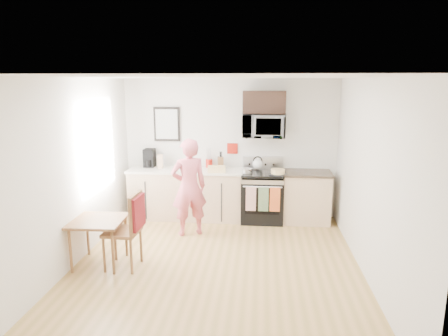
# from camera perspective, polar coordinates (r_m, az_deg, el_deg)

# --- Properties ---
(floor) EXTENTS (4.60, 4.60, 0.00)m
(floor) POSITION_cam_1_polar(r_m,az_deg,el_deg) (5.78, -1.09, -13.86)
(floor) COLOR olive
(floor) RESTS_ON ground
(back_wall) EXTENTS (4.00, 0.04, 2.60)m
(back_wall) POSITION_cam_1_polar(r_m,az_deg,el_deg) (7.58, 0.84, 2.82)
(back_wall) COLOR silver
(back_wall) RESTS_ON floor
(front_wall) EXTENTS (4.00, 0.04, 2.60)m
(front_wall) POSITION_cam_1_polar(r_m,az_deg,el_deg) (3.17, -5.97, -10.94)
(front_wall) COLOR silver
(front_wall) RESTS_ON floor
(left_wall) EXTENTS (0.04, 4.60, 2.60)m
(left_wall) POSITION_cam_1_polar(r_m,az_deg,el_deg) (5.90, -20.81, -0.72)
(left_wall) COLOR silver
(left_wall) RESTS_ON floor
(right_wall) EXTENTS (0.04, 4.60, 2.60)m
(right_wall) POSITION_cam_1_polar(r_m,az_deg,el_deg) (5.48, 20.11, -1.61)
(right_wall) COLOR silver
(right_wall) RESTS_ON floor
(ceiling) EXTENTS (4.00, 4.60, 0.04)m
(ceiling) POSITION_cam_1_polar(r_m,az_deg,el_deg) (5.19, -1.20, 12.88)
(ceiling) COLOR white
(ceiling) RESTS_ON back_wall
(window) EXTENTS (0.06, 1.40, 1.50)m
(window) POSITION_cam_1_polar(r_m,az_deg,el_deg) (6.56, -17.65, 2.97)
(window) COLOR white
(window) RESTS_ON left_wall
(cabinet_left) EXTENTS (2.10, 0.60, 0.90)m
(cabinet_left) POSITION_cam_1_polar(r_m,az_deg,el_deg) (7.58, -5.41, -3.82)
(cabinet_left) COLOR tan
(cabinet_left) RESTS_ON floor
(countertop_left) EXTENTS (2.14, 0.64, 0.04)m
(countertop_left) POSITION_cam_1_polar(r_m,az_deg,el_deg) (7.47, -5.48, -0.35)
(countertop_left) COLOR beige
(countertop_left) RESTS_ON cabinet_left
(cabinet_right) EXTENTS (0.84, 0.60, 0.90)m
(cabinet_right) POSITION_cam_1_polar(r_m,az_deg,el_deg) (7.50, 11.62, -4.20)
(cabinet_right) COLOR tan
(cabinet_right) RESTS_ON floor
(countertop_right) EXTENTS (0.88, 0.64, 0.04)m
(countertop_right) POSITION_cam_1_polar(r_m,az_deg,el_deg) (7.38, 11.77, -0.70)
(countertop_right) COLOR black
(countertop_right) RESTS_ON cabinet_right
(range) EXTENTS (0.76, 0.70, 1.16)m
(range) POSITION_cam_1_polar(r_m,az_deg,el_deg) (7.43, 5.48, -4.26)
(range) COLOR black
(range) RESTS_ON floor
(microwave) EXTENTS (0.76, 0.51, 0.42)m
(microwave) POSITION_cam_1_polar(r_m,az_deg,el_deg) (7.28, 5.69, 6.02)
(microwave) COLOR silver
(microwave) RESTS_ON back_wall
(upper_cabinet) EXTENTS (0.76, 0.35, 0.40)m
(upper_cabinet) POSITION_cam_1_polar(r_m,az_deg,el_deg) (7.29, 5.76, 9.35)
(upper_cabinet) COLOR black
(upper_cabinet) RESTS_ON back_wall
(wall_art) EXTENTS (0.50, 0.04, 0.65)m
(wall_art) POSITION_cam_1_polar(r_m,az_deg,el_deg) (7.68, -8.17, 6.22)
(wall_art) COLOR black
(wall_art) RESTS_ON back_wall
(wall_trivet) EXTENTS (0.20, 0.02, 0.20)m
(wall_trivet) POSITION_cam_1_polar(r_m,az_deg,el_deg) (7.56, 1.21, 2.80)
(wall_trivet) COLOR #A5180E
(wall_trivet) RESTS_ON back_wall
(person) EXTENTS (0.71, 0.60, 1.64)m
(person) POSITION_cam_1_polar(r_m,az_deg,el_deg) (6.66, -5.03, -2.77)
(person) COLOR #CB3752
(person) RESTS_ON floor
(dining_table) EXTENTS (0.71, 0.71, 0.66)m
(dining_table) POSITION_cam_1_polar(r_m,az_deg,el_deg) (5.89, -17.52, -7.76)
(dining_table) COLOR brown
(dining_table) RESTS_ON floor
(chair) EXTENTS (0.52, 0.47, 1.07)m
(chair) POSITION_cam_1_polar(r_m,az_deg,el_deg) (5.62, -13.01, -7.31)
(chair) COLOR brown
(chair) RESTS_ON floor
(knife_block) EXTENTS (0.13, 0.16, 0.22)m
(knife_block) POSITION_cam_1_polar(r_m,az_deg,el_deg) (7.49, -0.49, 0.76)
(knife_block) COLOR brown
(knife_block) RESTS_ON countertop_left
(utensil_crock) EXTENTS (0.13, 0.13, 0.38)m
(utensil_crock) POSITION_cam_1_polar(r_m,az_deg,el_deg) (7.58, -2.15, 1.21)
(utensil_crock) COLOR #A5180E
(utensil_crock) RESTS_ON countertop_left
(fruit_bowl) EXTENTS (0.25, 0.25, 0.09)m
(fruit_bowl) POSITION_cam_1_polar(r_m,az_deg,el_deg) (7.61, -6.49, 0.30)
(fruit_bowl) COLOR white
(fruit_bowl) RESTS_ON countertop_left
(milk_carton) EXTENTS (0.11, 0.11, 0.26)m
(milk_carton) POSITION_cam_1_polar(r_m,az_deg,el_deg) (7.61, -9.10, 0.95)
(milk_carton) COLOR tan
(milk_carton) RESTS_ON countertop_left
(coffee_maker) EXTENTS (0.20, 0.29, 0.35)m
(coffee_maker) POSITION_cam_1_polar(r_m,az_deg,el_deg) (7.76, -10.61, 1.35)
(coffee_maker) COLOR black
(coffee_maker) RESTS_ON countertop_left
(bread_bag) EXTENTS (0.33, 0.18, 0.12)m
(bread_bag) POSITION_cam_1_polar(r_m,az_deg,el_deg) (7.18, -1.06, -0.17)
(bread_bag) COLOR #D9BD72
(bread_bag) RESTS_ON countertop_left
(cake) EXTENTS (0.30, 0.30, 0.10)m
(cake) POSITION_cam_1_polar(r_m,az_deg,el_deg) (7.13, 7.71, -0.58)
(cake) COLOR black
(cake) RESTS_ON range
(kettle) EXTENTS (0.20, 0.20, 0.25)m
(kettle) POSITION_cam_1_polar(r_m,az_deg,el_deg) (7.51, 4.84, 0.61)
(kettle) COLOR white
(kettle) RESTS_ON range
(pot) EXTENTS (0.18, 0.30, 0.09)m
(pot) POSITION_cam_1_polar(r_m,az_deg,el_deg) (7.17, 3.33, -0.42)
(pot) COLOR silver
(pot) RESTS_ON range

